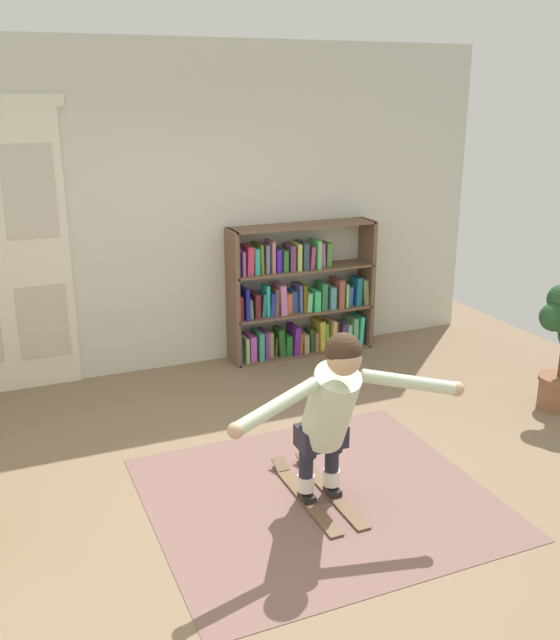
{
  "coord_description": "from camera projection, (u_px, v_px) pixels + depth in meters",
  "views": [
    {
      "loc": [
        -1.67,
        -3.59,
        2.49
      ],
      "look_at": [
        0.05,
        0.46,
        1.05
      ],
      "focal_mm": 39.95,
      "sensor_mm": 36.0,
      "label": 1
    }
  ],
  "objects": [
    {
      "name": "bookshelf",
      "position": [
        298.0,
        299.0,
        6.85
      ],
      "size": [
        1.45,
        0.3,
        1.28
      ],
      "color": "brown",
      "rests_on": "ground"
    },
    {
      "name": "back_wall",
      "position": [
        181.0,
        210.0,
        6.36
      ],
      "size": [
        6.0,
        0.1,
        2.9
      ],
      "primitive_type": "cube",
      "color": "beige",
      "rests_on": "ground"
    },
    {
      "name": "ground_plane",
      "position": [
        301.0,
        498.0,
        4.53
      ],
      "size": [
        7.2,
        7.2,
        0.0
      ],
      "primitive_type": "plane",
      "color": "#7E664C"
    },
    {
      "name": "skis_pair",
      "position": [
        316.0,
        492.0,
        4.56
      ],
      "size": [
        0.27,
        0.91,
        0.07
      ],
      "color": "brown",
      "rests_on": "rug"
    },
    {
      "name": "double_door",
      "position": [
        0.0,
        250.0,
        5.8
      ],
      "size": [
        1.22,
        0.05,
        2.45
      ],
      "color": "silver",
      "rests_on": "ground"
    },
    {
      "name": "rug",
      "position": [
        318.0,
        497.0,
        4.54
      ],
      "size": [
        2.1,
        1.92,
        0.01
      ],
      "primitive_type": "cube",
      "color": "#78564F",
      "rests_on": "ground"
    },
    {
      "name": "person_skier",
      "position": [
        332.0,
        405.0,
        4.19
      ],
      "size": [
        1.47,
        0.57,
        1.12
      ],
      "color": "white",
      "rests_on": "skis_pair"
    }
  ]
}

